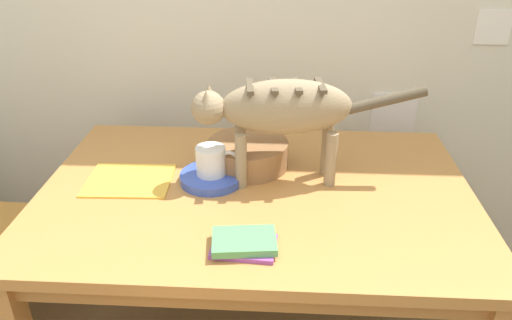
# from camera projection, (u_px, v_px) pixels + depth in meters

# --- Properties ---
(dining_table) EXTENTS (1.34, 0.92, 0.73)m
(dining_table) POSITION_uv_depth(u_px,v_px,m) (256.00, 211.00, 1.60)
(dining_table) COLOR #B97D40
(dining_table) RESTS_ON ground_plane
(cat) EXTENTS (0.71, 0.17, 0.34)m
(cat) POSITION_uv_depth(u_px,v_px,m) (280.00, 111.00, 1.50)
(cat) COLOR #978261
(cat) RESTS_ON dining_table
(saucer_bowl) EXTENTS (0.20, 0.20, 0.03)m
(saucer_bowl) POSITION_uv_depth(u_px,v_px,m) (211.00, 177.00, 1.60)
(saucer_bowl) COLOR #3752BC
(saucer_bowl) RESTS_ON dining_table
(coffee_mug) EXTENTS (0.14, 0.09, 0.09)m
(coffee_mug) POSITION_uv_depth(u_px,v_px,m) (212.00, 161.00, 1.57)
(coffee_mug) COLOR white
(coffee_mug) RESTS_ON saucer_bowl
(magazine) EXTENTS (0.27, 0.22, 0.01)m
(magazine) POSITION_uv_depth(u_px,v_px,m) (129.00, 180.00, 1.60)
(magazine) COLOR gold
(magazine) RESTS_ON dining_table
(book_stack) EXTENTS (0.18, 0.13, 0.03)m
(book_stack) POSITION_uv_depth(u_px,v_px,m) (244.00, 243.00, 1.29)
(book_stack) COLOR purple
(book_stack) RESTS_ON dining_table
(wicker_basket) EXTENTS (0.27, 0.27, 0.09)m
(wicker_basket) POSITION_uv_depth(u_px,v_px,m) (248.00, 153.00, 1.68)
(wicker_basket) COLOR #94673F
(wicker_basket) RESTS_ON dining_table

